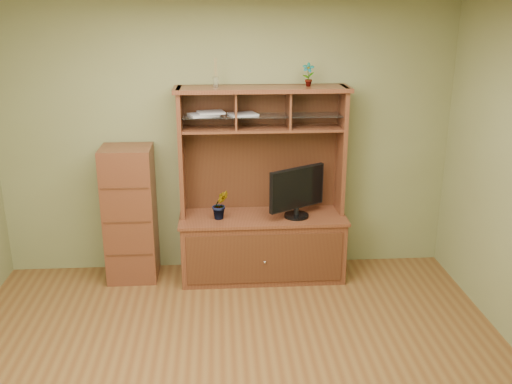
{
  "coord_description": "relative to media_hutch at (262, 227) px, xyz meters",
  "views": [
    {
      "loc": [
        -0.09,
        -3.55,
        2.64
      ],
      "look_at": [
        0.24,
        1.2,
        1.06
      ],
      "focal_mm": 40.0,
      "sensor_mm": 36.0,
      "label": 1
    }
  ],
  "objects": [
    {
      "name": "monitor",
      "position": [
        0.33,
        -0.08,
        0.39
      ],
      "size": [
        0.57,
        0.36,
        0.5
      ],
      "rotation": [
        0.0,
        0.0,
        0.54
      ],
      "color": "black",
      "rests_on": "media_hutch"
    },
    {
      "name": "magazines",
      "position": [
        -0.41,
        0.08,
        1.13
      ],
      "size": [
        0.68,
        0.28,
        0.04
      ],
      "color": "silver",
      "rests_on": "media_hutch"
    },
    {
      "name": "media_hutch",
      "position": [
        0.0,
        0.0,
        0.0
      ],
      "size": [
        1.66,
        0.61,
        1.9
      ],
      "color": "#492315",
      "rests_on": "room"
    },
    {
      "name": "room",
      "position": [
        -0.34,
        -1.73,
        0.83
      ],
      "size": [
        4.54,
        4.04,
        2.74
      ],
      "color": "brown",
      "rests_on": "ground"
    },
    {
      "name": "top_plant",
      "position": [
        0.43,
        0.08,
        1.49
      ],
      "size": [
        0.13,
        0.1,
        0.22
      ],
      "primitive_type": "imported",
      "rotation": [
        0.0,
        0.0,
        -0.18
      ],
      "color": "#386824",
      "rests_on": "media_hutch"
    },
    {
      "name": "side_cabinet",
      "position": [
        -1.3,
        0.03,
        0.15
      ],
      "size": [
        0.48,
        0.44,
        1.35
      ],
      "color": "#492315",
      "rests_on": "room"
    },
    {
      "name": "reed_diffuser",
      "position": [
        -0.43,
        0.08,
        1.48
      ],
      "size": [
        0.05,
        0.05,
        0.27
      ],
      "color": "silver",
      "rests_on": "media_hutch"
    },
    {
      "name": "orchid_plant",
      "position": [
        -0.42,
        -0.08,
        0.27
      ],
      "size": [
        0.18,
        0.15,
        0.29
      ],
      "primitive_type": "imported",
      "rotation": [
        0.0,
        0.0,
        0.17
      ],
      "color": "#26551D",
      "rests_on": "media_hutch"
    }
  ]
}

